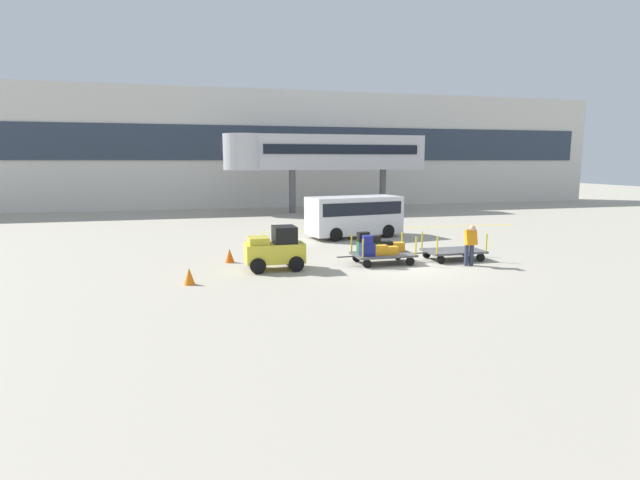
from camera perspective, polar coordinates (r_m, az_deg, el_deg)
name	(u,v)px	position (r m, az deg, el deg)	size (l,w,h in m)	color
ground_plane	(400,265)	(19.31, 9.10, -2.80)	(120.00, 120.00, 0.00)	#A8A08E
apron_lead_line	(394,228)	(29.79, 8.41, 1.36)	(15.87, 0.20, 0.01)	yellow
terminal_building	(280,149)	(43.97, -4.54, 10.23)	(59.98, 2.51, 9.76)	beige
jet_bridge	(318,153)	(38.48, -0.27, 9.88)	(15.36, 3.00, 5.85)	#B7B7BC
baggage_tug	(275,249)	(18.17, -5.09, -1.05)	(2.11, 1.24, 1.58)	gold
baggage_cart_lead	(379,249)	(19.30, 6.75, -1.08)	(3.00, 1.41, 1.22)	#4C4C4F
baggage_cart_middle	(453,251)	(20.66, 14.90, -1.24)	(3.00, 1.41, 1.10)	#4C4C4F
baggage_handler	(470,243)	(19.53, 16.72, -0.35)	(0.46, 0.48, 1.56)	#2D334C
shuttle_van	(354,213)	(25.88, 3.92, 3.04)	(5.05, 2.67, 2.10)	silver
safety_cone_near	(189,276)	(16.53, -14.65, -4.00)	(0.36, 0.36, 0.55)	orange
safety_cone_far	(230,255)	(19.76, -10.24, -1.75)	(0.36, 0.36, 0.55)	#EA590F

